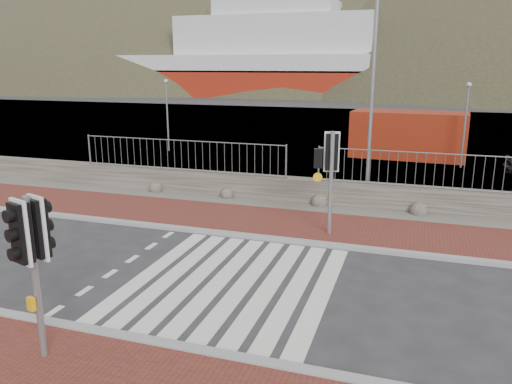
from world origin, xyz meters
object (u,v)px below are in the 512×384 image
(ferry, at_px, (238,61))
(traffic_signal_near, at_px, (31,244))
(traffic_signal_far, at_px, (330,161))
(shipping_container, at_px, (408,135))
(streetlight, at_px, (376,83))

(ferry, xyz_separation_m, traffic_signal_near, (22.67, -71.87, -3.25))
(traffic_signal_far, height_order, shipping_container, traffic_signal_far)
(traffic_signal_near, xyz_separation_m, shipping_container, (5.36, 21.99, -0.87))
(streetlight, bearing_deg, ferry, 122.96)
(traffic_signal_near, bearing_deg, traffic_signal_far, 84.01)
(shipping_container, bearing_deg, traffic_signal_near, -99.56)
(streetlight, relative_size, shipping_container, 1.28)
(traffic_signal_far, bearing_deg, streetlight, -115.21)
(traffic_signal_near, distance_m, streetlight, 12.99)
(streetlight, height_order, shipping_container, streetlight)
(traffic_signal_far, xyz_separation_m, streetlight, (0.82, 4.16, 2.04))
(streetlight, bearing_deg, traffic_signal_far, -92.50)
(shipping_container, bearing_deg, ferry, 123.47)
(traffic_signal_near, distance_m, shipping_container, 22.65)
(traffic_signal_far, bearing_deg, traffic_signal_near, 51.91)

